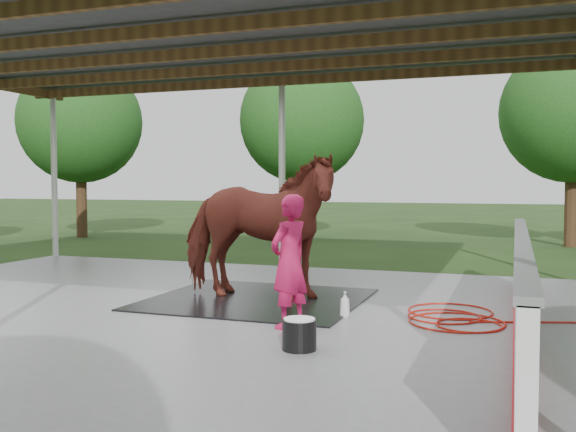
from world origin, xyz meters
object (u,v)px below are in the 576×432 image
(dasher_board, at_px, (521,291))
(horse, at_px, (256,227))
(handler, at_px, (289,261))
(wash_bucket, at_px, (299,334))

(dasher_board, bearing_deg, horse, 162.29)
(dasher_board, relative_size, handler, 4.92)
(handler, bearing_deg, dasher_board, 118.74)
(dasher_board, bearing_deg, wash_bucket, -149.02)
(horse, bearing_deg, dasher_board, -109.49)
(horse, xyz_separation_m, wash_bucket, (1.52, -2.51, -0.93))
(handler, relative_size, wash_bucket, 4.47)
(dasher_board, height_order, horse, horse)
(horse, height_order, handler, horse)
(dasher_board, distance_m, wash_bucket, 2.59)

